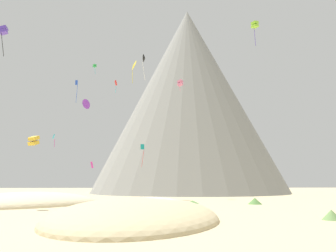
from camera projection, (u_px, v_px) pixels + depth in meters
ground_plane at (161, 218)px, 33.19m from camera, size 400.00×400.00×0.00m
dune_foreground_left at (27, 205)px, 52.24m from camera, size 27.74×28.07×4.19m
dune_foreground_right at (136, 220)px, 32.11m from camera, size 20.15×27.84×4.20m
bush_scatter_east at (255, 201)px, 54.86m from camera, size 3.21×3.21×1.07m
bush_ridge_crest at (93, 215)px, 34.53m from camera, size 3.34×3.34×0.42m
bush_near_right at (192, 202)px, 57.03m from camera, size 3.11×3.11×0.49m
bush_low_patch at (332, 215)px, 31.72m from camera, size 2.61×2.61×0.98m
rock_massif at (186, 104)px, 120.99m from camera, size 86.88×86.88×68.02m
kite_cyan_low at (54, 138)px, 74.92m from camera, size 0.59×1.06×2.94m
kite_magenta_low at (92, 165)px, 72.72m from camera, size 0.74×0.47×1.46m
kite_blue_mid at (77, 87)px, 74.08m from camera, size 0.64×0.46×5.19m
kite_indigo_high at (3, 31)px, 54.01m from camera, size 1.29×1.19×5.10m
kite_yellow_high at (134, 65)px, 79.41m from camera, size 1.77×2.70×5.80m
kite_green_high at (95, 66)px, 88.35m from camera, size 1.01×1.01×2.67m
kite_lime_high at (255, 25)px, 68.21m from camera, size 1.55×1.52×5.33m
kite_violet_mid at (86, 104)px, 83.05m from camera, size 2.05×2.39×2.56m
kite_teal_low at (142, 150)px, 82.39m from camera, size 0.94×0.38×5.69m
kite_pink_high at (180, 83)px, 81.72m from camera, size 1.63×1.60×2.94m
kite_black_mid at (144, 59)px, 55.04m from camera, size 0.67×1.32×4.44m
kite_gold_low at (34, 141)px, 59.21m from camera, size 1.89×1.96×1.90m
kite_red_high at (116, 84)px, 81.65m from camera, size 0.76×0.83×3.17m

